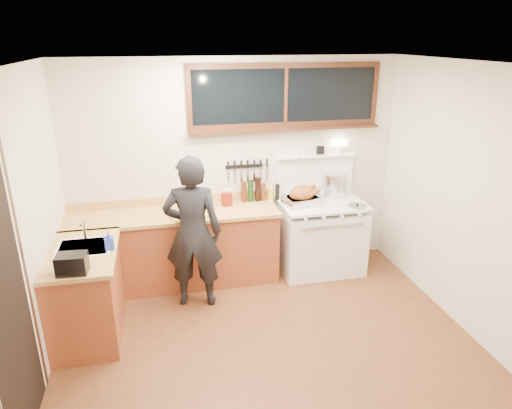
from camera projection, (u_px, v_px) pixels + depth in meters
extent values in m
cube|color=#552C16|center=(270.00, 348.00, 4.39)|extent=(4.00, 3.50, 0.02)
cube|color=beige|center=(236.00, 168.00, 5.56)|extent=(4.00, 0.05, 2.60)
cube|color=beige|center=(358.00, 354.00, 2.31)|extent=(4.00, 0.05, 2.60)
cube|color=beige|center=(18.00, 244.00, 3.52)|extent=(0.05, 3.50, 2.60)
cube|color=beige|center=(477.00, 205.00, 4.34)|extent=(0.05, 3.50, 2.60)
cube|color=white|center=(274.00, 62.00, 3.47)|extent=(4.00, 3.50, 0.05)
cube|color=brown|center=(175.00, 250.00, 5.40)|extent=(2.40, 0.60, 0.86)
cube|color=tan|center=(173.00, 215.00, 5.23)|extent=(2.44, 0.64, 0.04)
cube|color=tan|center=(171.00, 200.00, 5.48)|extent=(2.40, 0.03, 0.10)
sphere|color=#B78C38|center=(80.00, 247.00, 4.85)|extent=(0.03, 0.03, 0.03)
sphere|color=#B78C38|center=(128.00, 243.00, 4.95)|extent=(0.03, 0.03, 0.03)
sphere|color=#B78C38|center=(175.00, 238.00, 5.05)|extent=(0.03, 0.03, 0.03)
sphere|color=#B78C38|center=(220.00, 234.00, 5.15)|extent=(0.03, 0.03, 0.03)
sphere|color=#B78C38|center=(258.00, 231.00, 5.24)|extent=(0.03, 0.03, 0.03)
cube|color=brown|center=(87.00, 295.00, 4.46)|extent=(0.60, 1.05, 0.86)
cube|color=tan|center=(82.00, 253.00, 4.31)|extent=(0.64, 1.09, 0.04)
cube|color=white|center=(84.00, 253.00, 4.39)|extent=(0.45, 0.40, 0.14)
cube|color=white|center=(83.00, 247.00, 4.37)|extent=(0.50, 0.45, 0.01)
cylinder|color=silver|center=(84.00, 229.00, 4.49)|extent=(0.02, 0.02, 0.24)
cylinder|color=silver|center=(82.00, 222.00, 4.38)|extent=(0.02, 0.18, 0.02)
cube|color=white|center=(320.00, 239.00, 5.73)|extent=(1.00, 0.70, 0.82)
cube|color=white|center=(322.00, 204.00, 5.56)|extent=(1.02, 0.72, 0.03)
cube|color=white|center=(331.00, 242.00, 5.38)|extent=(0.88, 0.02, 0.46)
cylinder|color=silver|center=(333.00, 226.00, 5.27)|extent=(0.75, 0.02, 0.02)
cylinder|color=white|center=(306.00, 219.00, 5.18)|extent=(0.04, 0.03, 0.04)
cylinder|color=white|center=(324.00, 218.00, 5.22)|extent=(0.04, 0.03, 0.04)
cylinder|color=white|center=(342.00, 216.00, 5.27)|extent=(0.04, 0.03, 0.04)
cylinder|color=white|center=(360.00, 215.00, 5.31)|extent=(0.04, 0.03, 0.04)
cube|color=white|center=(314.00, 175.00, 5.76)|extent=(1.00, 0.05, 0.50)
cube|color=white|center=(316.00, 156.00, 5.64)|extent=(1.00, 0.12, 0.03)
cylinder|color=white|center=(339.00, 149.00, 5.68)|extent=(0.10, 0.10, 0.10)
cube|color=#FFE5B2|center=(340.00, 143.00, 5.65)|extent=(0.18, 0.09, 0.06)
cube|color=black|center=(320.00, 150.00, 5.63)|extent=(0.09, 0.05, 0.10)
cylinder|color=white|center=(302.00, 152.00, 5.58)|extent=(0.04, 0.04, 0.09)
cylinder|color=white|center=(298.00, 152.00, 5.57)|extent=(0.04, 0.04, 0.09)
cube|color=black|center=(286.00, 96.00, 5.34)|extent=(2.20, 0.01, 0.62)
cube|color=black|center=(286.00, 65.00, 5.22)|extent=(2.32, 0.04, 0.06)
cube|color=black|center=(285.00, 125.00, 5.46)|extent=(2.32, 0.04, 0.06)
cube|color=black|center=(189.00, 98.00, 5.11)|extent=(0.06, 0.04, 0.62)
cube|color=black|center=(375.00, 93.00, 5.57)|extent=(0.06, 0.04, 0.62)
cube|color=black|center=(286.00, 96.00, 5.34)|extent=(0.04, 0.04, 0.62)
cube|color=black|center=(286.00, 129.00, 5.43)|extent=(2.32, 0.13, 0.03)
cube|color=black|center=(9.00, 310.00, 3.11)|extent=(0.01, 0.86, 2.10)
cube|color=black|center=(27.00, 276.00, 3.56)|extent=(0.01, 0.07, 2.10)
cube|color=black|center=(244.00, 166.00, 5.54)|extent=(0.46, 0.02, 0.04)
cube|color=silver|center=(228.00, 176.00, 5.52)|extent=(0.02, 0.00, 0.18)
cube|color=black|center=(228.00, 165.00, 5.47)|extent=(0.02, 0.02, 0.10)
cube|color=silver|center=(235.00, 176.00, 5.54)|extent=(0.02, 0.00, 0.18)
cube|color=black|center=(235.00, 165.00, 5.49)|extent=(0.02, 0.02, 0.10)
cube|color=silver|center=(241.00, 175.00, 5.55)|extent=(0.02, 0.00, 0.18)
cube|color=black|center=(241.00, 164.00, 5.50)|extent=(0.02, 0.02, 0.10)
cube|color=silver|center=(248.00, 175.00, 5.57)|extent=(0.03, 0.00, 0.18)
cube|color=black|center=(248.00, 164.00, 5.52)|extent=(0.02, 0.02, 0.10)
cube|color=silver|center=(254.00, 175.00, 5.58)|extent=(0.03, 0.00, 0.18)
cube|color=black|center=(254.00, 164.00, 5.54)|extent=(0.02, 0.02, 0.10)
cube|color=silver|center=(261.00, 174.00, 5.60)|extent=(0.03, 0.00, 0.18)
cube|color=black|center=(261.00, 163.00, 5.55)|extent=(0.02, 0.02, 0.10)
cube|color=silver|center=(267.00, 174.00, 5.62)|extent=(0.03, 0.00, 0.18)
cube|color=black|center=(267.00, 163.00, 5.57)|extent=(0.02, 0.02, 0.10)
imported|color=black|center=(193.00, 233.00, 4.84)|extent=(0.68, 0.52, 1.69)
imported|color=#243BB4|center=(109.00, 241.00, 4.31)|extent=(0.09, 0.10, 0.19)
cube|color=black|center=(72.00, 264.00, 3.88)|extent=(0.26, 0.19, 0.17)
cube|color=tan|center=(188.00, 216.00, 5.11)|extent=(0.44, 0.38, 0.02)
ellipsoid|color=#924D1A|center=(188.00, 211.00, 5.09)|extent=(0.24, 0.20, 0.12)
sphere|color=#924D1A|center=(196.00, 206.00, 5.14)|extent=(0.05, 0.05, 0.05)
sphere|color=#924D1A|center=(197.00, 209.00, 5.06)|extent=(0.05, 0.05, 0.05)
cube|color=silver|center=(302.00, 201.00, 5.47)|extent=(0.45, 0.37, 0.10)
cube|color=#3F3F42|center=(302.00, 198.00, 5.46)|extent=(0.40, 0.32, 0.03)
torus|color=silver|center=(285.00, 198.00, 5.41)|extent=(0.03, 0.10, 0.10)
torus|color=silver|center=(319.00, 195.00, 5.50)|extent=(0.03, 0.10, 0.10)
ellipsoid|color=#924D1A|center=(302.00, 193.00, 5.44)|extent=(0.35, 0.29, 0.20)
cylinder|color=#924D1A|center=(313.00, 193.00, 5.39)|extent=(0.12, 0.07, 0.09)
sphere|color=#924D1A|center=(318.00, 190.00, 5.39)|extent=(0.06, 0.06, 0.06)
cylinder|color=#924D1A|center=(309.00, 189.00, 5.53)|extent=(0.12, 0.07, 0.09)
sphere|color=#924D1A|center=(313.00, 186.00, 5.53)|extent=(0.06, 0.06, 0.06)
cylinder|color=silver|center=(333.00, 184.00, 5.77)|extent=(0.41, 0.41, 0.29)
cylinder|color=silver|center=(319.00, 192.00, 5.74)|extent=(0.18, 0.18, 0.13)
cylinder|color=black|center=(316.00, 185.00, 5.83)|extent=(0.02, 0.18, 0.02)
cylinder|color=silver|center=(357.00, 206.00, 5.41)|extent=(0.29, 0.29, 0.02)
sphere|color=black|center=(357.00, 205.00, 5.40)|extent=(0.03, 0.03, 0.03)
cube|color=maroon|center=(227.00, 199.00, 5.42)|extent=(0.13, 0.11, 0.16)
cylinder|color=white|center=(229.00, 196.00, 5.50)|extent=(0.11, 0.11, 0.19)
cylinder|color=black|center=(244.00, 192.00, 5.53)|extent=(0.07, 0.07, 0.26)
cylinder|color=black|center=(251.00, 191.00, 5.55)|extent=(0.06, 0.06, 0.28)
cylinder|color=black|center=(258.00, 189.00, 5.56)|extent=(0.07, 0.07, 0.30)
cylinder|color=black|center=(264.00, 192.00, 5.59)|extent=(0.06, 0.06, 0.22)
cylinder|color=black|center=(271.00, 193.00, 5.61)|extent=(0.06, 0.06, 0.18)
cylinder|color=black|center=(277.00, 192.00, 5.63)|extent=(0.05, 0.05, 0.20)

